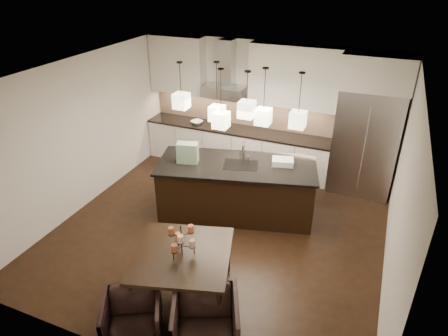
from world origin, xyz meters
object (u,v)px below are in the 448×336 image
at_px(dining_table, 184,275).
at_px(armchair_left, 133,319).
at_px(armchair_right, 206,323).
at_px(refrigerator, 365,143).
at_px(island_body, 236,189).

distance_m(dining_table, armchair_left, 0.92).
bearing_deg(armchair_right, armchair_left, 172.14).
bearing_deg(armchair_left, refrigerator, 35.95).
bearing_deg(armchair_left, island_body, 57.33).
xyz_separation_m(island_body, dining_table, (0.09, -2.28, -0.10)).
xyz_separation_m(dining_table, armchair_left, (-0.25, -0.88, -0.06)).
height_order(island_body, armchair_left, island_body).
height_order(refrigerator, dining_table, refrigerator).
bearing_deg(armchair_right, island_body, 79.64).
bearing_deg(dining_table, island_body, 75.92).
height_order(dining_table, armchair_right, dining_table).
xyz_separation_m(refrigerator, dining_table, (-1.95, -4.00, -0.69)).
distance_m(refrigerator, island_body, 2.74).
bearing_deg(armchair_left, dining_table, 44.23).
bearing_deg(refrigerator, armchair_left, -114.32).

